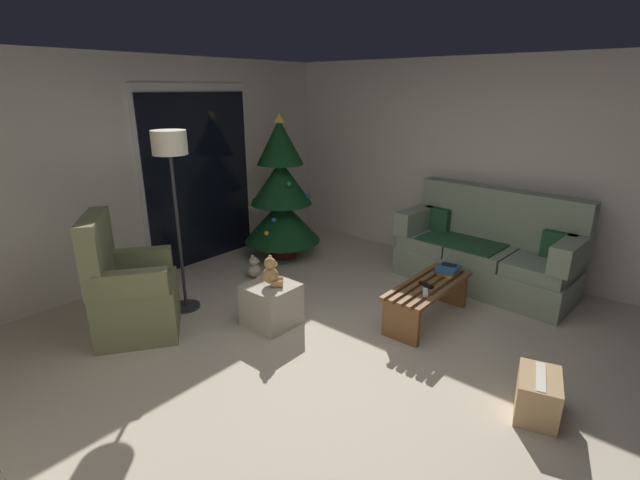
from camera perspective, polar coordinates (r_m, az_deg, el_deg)
ground_plane at (r=3.79m, az=4.36°, el=-16.05°), size 7.00×7.00×0.00m
wall_back at (r=5.55m, az=-22.00°, el=7.95°), size 5.72×0.12×2.50m
wall_right at (r=5.77m, az=21.82°, el=8.33°), size 0.12×6.00×2.50m
patio_door_frame at (r=5.91m, az=-14.95°, el=7.76°), size 1.60×0.02×2.20m
patio_door_glass at (r=5.91m, az=-14.80°, el=7.27°), size 1.50×0.02×2.10m
couch at (r=5.43m, az=20.16°, el=-1.37°), size 0.92×1.99×1.08m
coffee_table at (r=4.49m, az=13.37°, el=-6.83°), size 1.10×0.40×0.39m
remote_white at (r=4.22m, az=13.08°, el=-6.44°), size 0.16×0.11×0.02m
remote_black at (r=4.37m, az=13.20°, el=-5.51°), size 0.09×0.16×0.02m
book_stack at (r=4.69m, az=15.74°, el=-3.59°), size 0.26×0.24×0.08m
cell_phone at (r=4.70m, az=15.93°, el=-3.02°), size 0.10×0.16×0.01m
christmas_tree at (r=5.89m, az=-4.88°, el=5.59°), size 1.00×1.00×1.86m
armchair at (r=4.44m, az=-22.76°, el=-6.12°), size 0.96×0.95×1.13m
floor_lamp at (r=4.47m, az=-18.20°, el=9.41°), size 0.32×0.32×1.78m
ottoman at (r=4.36m, az=-6.11°, el=-8.06°), size 0.44×0.44×0.40m
teddy_bear_honey at (r=4.22m, az=-6.12°, el=-4.16°), size 0.21×0.22×0.29m
teddy_bear_cream_by_tree at (r=5.42m, az=-8.17°, el=-3.59°), size 0.21×0.21×0.29m
cardboard_box_taped_mid_floor at (r=3.61m, az=25.65°, el=-17.18°), size 0.46×0.37×0.30m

